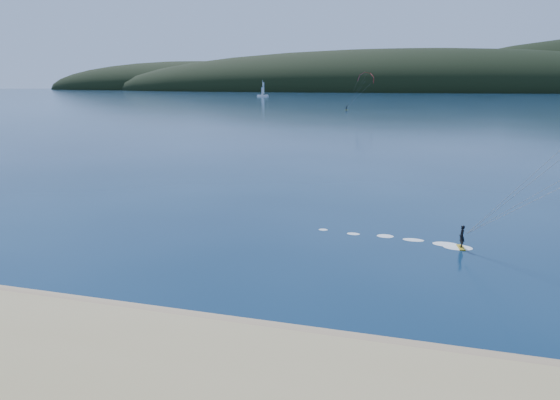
% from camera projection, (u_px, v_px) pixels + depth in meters
% --- Properties ---
extents(ground, '(1800.00, 1800.00, 0.00)m').
position_uv_depth(ground, '(173.00, 380.00, 20.09)').
color(ground, '#071F39').
rests_on(ground, ground).
extents(wet_sand, '(220.00, 2.50, 0.10)m').
position_uv_depth(wet_sand, '(219.00, 328.00, 24.29)').
color(wet_sand, '#967757').
rests_on(wet_sand, ground).
extents(headland, '(1200.00, 310.00, 140.00)m').
position_uv_depth(headland, '(435.00, 91.00, 716.54)').
color(headland, black).
rests_on(headland, ground).
extents(kitesurfer_far, '(12.41, 6.42, 14.54)m').
position_uv_depth(kitesurfer_far, '(365.00, 81.00, 209.36)').
color(kitesurfer_far, gold).
rests_on(kitesurfer_far, ground).
extents(sailboat, '(9.46, 6.01, 13.31)m').
position_uv_depth(sailboat, '(263.00, 95.00, 431.71)').
color(sailboat, white).
rests_on(sailboat, ground).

